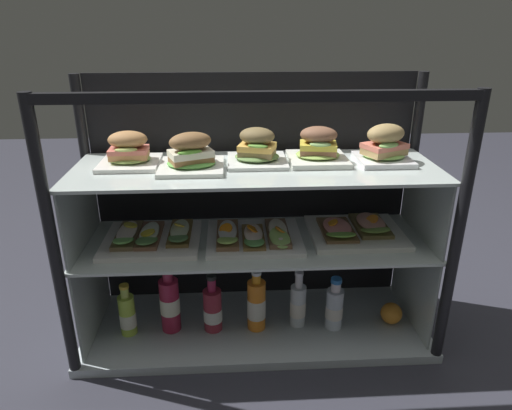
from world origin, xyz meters
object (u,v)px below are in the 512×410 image
object	(u,v)px
plated_roll_sandwich_near_right_corner	(191,155)
plated_roll_sandwich_far_right	(385,147)
open_sandwich_tray_mid_left	(254,236)
juice_bottle_back_right	(127,315)
open_sandwich_tray_center	(152,237)
juice_bottle_front_middle	(298,305)
open_sandwich_tray_near_left_corner	(356,230)
orange_fruit_beside_bottles	(391,313)
plated_roll_sandwich_right_of_center	(318,149)
juice_bottle_front_left_end	(256,305)
plated_roll_sandwich_center	(129,152)
juice_bottle_front_second	(334,307)
juice_bottle_near_post	(170,303)
juice_bottle_front_fourth	(213,309)
plated_roll_sandwich_near_left_corner	(257,150)

from	to	relation	value
plated_roll_sandwich_near_right_corner	plated_roll_sandwich_far_right	xyz separation A→B (m)	(0.62, 0.03, 0.01)
open_sandwich_tray_mid_left	juice_bottle_back_right	distance (m)	0.53
open_sandwich_tray_center	juice_bottle_front_middle	bearing A→B (deg)	-2.61
open_sandwich_tray_near_left_corner	open_sandwich_tray_mid_left	bearing A→B (deg)	-175.85
orange_fruit_beside_bottles	plated_roll_sandwich_right_of_center	bearing A→B (deg)	165.97
juice_bottle_front_left_end	plated_roll_sandwich_center	bearing A→B (deg)	169.96
open_sandwich_tray_center	juice_bottle_front_second	size ratio (longest dim) A/B	1.59
juice_bottle_near_post	juice_bottle_front_fourth	world-z (taller)	juice_bottle_near_post
open_sandwich_tray_mid_left	open_sandwich_tray_near_left_corner	world-z (taller)	open_sandwich_tray_near_left_corner
open_sandwich_tray_center	juice_bottle_front_second	distance (m)	0.69
juice_bottle_front_left_end	orange_fruit_beside_bottles	distance (m)	0.50
plated_roll_sandwich_center	open_sandwich_tray_mid_left	world-z (taller)	plated_roll_sandwich_center
plated_roll_sandwich_far_right	open_sandwich_tray_mid_left	bearing A→B (deg)	-175.90
juice_bottle_near_post	juice_bottle_front_second	xyz separation A→B (m)	(0.58, -0.02, -0.03)
plated_roll_sandwich_near_left_corner	open_sandwich_tray_center	size ratio (longest dim) A/B	0.60
plated_roll_sandwich_far_right	juice_bottle_front_fourth	distance (m)	0.81
plated_roll_sandwich_near_right_corner	open_sandwich_tray_near_left_corner	world-z (taller)	plated_roll_sandwich_near_right_corner
plated_roll_sandwich_near_right_corner	juice_bottle_front_second	world-z (taller)	plated_roll_sandwich_near_right_corner
juice_bottle_back_right	juice_bottle_front_second	xyz separation A→B (m)	(0.73, -0.01, 0.01)
open_sandwich_tray_near_left_corner	juice_bottle_front_left_end	xyz separation A→B (m)	(-0.35, -0.05, -0.26)
open_sandwich_tray_center	juice_bottle_front_left_end	distance (m)	0.44
plated_roll_sandwich_far_right	juice_bottle_front_middle	size ratio (longest dim) A/B	0.79
plated_roll_sandwich_near_right_corner	open_sandwich_tray_mid_left	size ratio (longest dim) A/B	0.63
juice_bottle_back_right	juice_bottle_front_left_end	world-z (taller)	juice_bottle_front_left_end
plated_roll_sandwich_near_right_corner	open_sandwich_tray_mid_left	world-z (taller)	plated_roll_sandwich_near_right_corner
open_sandwich_tray_center	open_sandwich_tray_near_left_corner	bearing A→B (deg)	1.23
plated_roll_sandwich_right_of_center	open_sandwich_tray_center	xyz separation A→B (m)	(-0.56, -0.04, -0.29)
juice_bottle_front_fourth	open_sandwich_tray_mid_left	bearing A→B (deg)	8.49
plated_roll_sandwich_near_right_corner	juice_bottle_front_fourth	xyz separation A→B (m)	(0.05, -0.02, -0.56)
plated_roll_sandwich_center	open_sandwich_tray_center	xyz separation A→B (m)	(0.05, -0.04, -0.29)
juice_bottle_front_second	open_sandwich_tray_center	bearing A→B (deg)	175.78
plated_roll_sandwich_near_left_corner	open_sandwich_tray_center	xyz separation A→B (m)	(-0.36, -0.04, -0.29)
juice_bottle_front_middle	plated_roll_sandwich_far_right	bearing A→B (deg)	9.01
plated_roll_sandwich_center	open_sandwich_tray_mid_left	size ratio (longest dim) A/B	0.59
plated_roll_sandwich_right_of_center	plated_roll_sandwich_far_right	size ratio (longest dim) A/B	1.11
plated_roll_sandwich_near_left_corner	juice_bottle_front_middle	world-z (taller)	plated_roll_sandwich_near_left_corner
juice_bottle_back_right	juice_bottle_front_fourth	size ratio (longest dim) A/B	0.89
open_sandwich_tray_center	juice_bottle_front_left_end	xyz separation A→B (m)	(0.35, -0.03, -0.26)
open_sandwich_tray_near_left_corner	plated_roll_sandwich_right_of_center	bearing A→B (deg)	170.92
plated_roll_sandwich_far_right	juice_bottle_front_fourth	size ratio (longest dim) A/B	0.78
plated_roll_sandwich_near_left_corner	orange_fruit_beside_bottles	xyz separation A→B (m)	(0.49, -0.07, -0.60)
open_sandwich_tray_center	orange_fruit_beside_bottles	bearing A→B (deg)	-2.30
plated_roll_sandwich_near_left_corner	open_sandwich_tray_mid_left	world-z (taller)	plated_roll_sandwich_near_left_corner
plated_roll_sandwich_right_of_center	plated_roll_sandwich_near_right_corner	bearing A→B (deg)	-172.77
plated_roll_sandwich_right_of_center	juice_bottle_near_post	distance (m)	0.74
plated_roll_sandwich_right_of_center	plated_roll_sandwich_far_right	world-z (taller)	plated_roll_sandwich_far_right
juice_bottle_front_left_end	plated_roll_sandwich_far_right	bearing A→B (deg)	7.30
juice_bottle_front_second	orange_fruit_beside_bottles	bearing A→B (deg)	3.32
open_sandwich_tray_near_left_corner	juice_bottle_back_right	bearing A→B (deg)	-176.15
plated_roll_sandwich_center	open_sandwich_tray_near_left_corner	size ratio (longest dim) A/B	0.59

